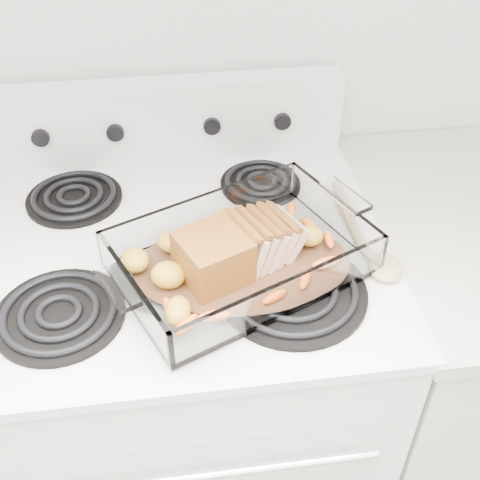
{
  "coord_description": "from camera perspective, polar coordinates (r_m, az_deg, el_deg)",
  "views": [
    {
      "loc": [
        0.01,
        0.8,
        1.65
      ],
      "look_at": [
        0.11,
        1.58,
        0.99
      ],
      "focal_mm": 45.0,
      "sensor_mm": 36.0,
      "label": 1
    }
  ],
  "objects": [
    {
      "name": "roast_vegetables",
      "position": [
        1.05,
        -0.28,
        -0.54
      ],
      "size": [
        0.32,
        0.17,
        0.04
      ],
      "rotation": [
        0.0,
        0.0,
        0.14
      ],
      "color": "#F05812",
      "rests_on": "baking_dish"
    },
    {
      "name": "pork_roast",
      "position": [
        1.01,
        -1.04,
        -0.8
      ],
      "size": [
        0.22,
        0.1,
        0.09
      ],
      "rotation": [
        0.0,
        0.0,
        -0.37
      ],
      "color": "brown",
      "rests_on": "baking_dish"
    },
    {
      "name": "wooden_spoon",
      "position": [
        1.11,
        12.16,
        -0.51
      ],
      "size": [
        0.06,
        0.29,
        0.02
      ],
      "rotation": [
        0.0,
        0.0,
        0.02
      ],
      "color": "tan",
      "rests_on": "electric_range"
    },
    {
      "name": "counter_right",
      "position": [
        1.6,
        19.97,
        -11.03
      ],
      "size": [
        0.58,
        0.68,
        0.93
      ],
      "color": "silver",
      "rests_on": "ground"
    },
    {
      "name": "baking_dish",
      "position": [
        1.03,
        0.15,
        -1.89
      ],
      "size": [
        0.41,
        0.27,
        0.08
      ],
      "rotation": [
        0.0,
        0.0,
        0.42
      ],
      "color": "white",
      "rests_on": "electric_range"
    },
    {
      "name": "electric_range",
      "position": [
        1.45,
        -5.01,
        -14.07
      ],
      "size": [
        0.78,
        0.7,
        1.12
      ],
      "color": "white",
      "rests_on": "ground"
    }
  ]
}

